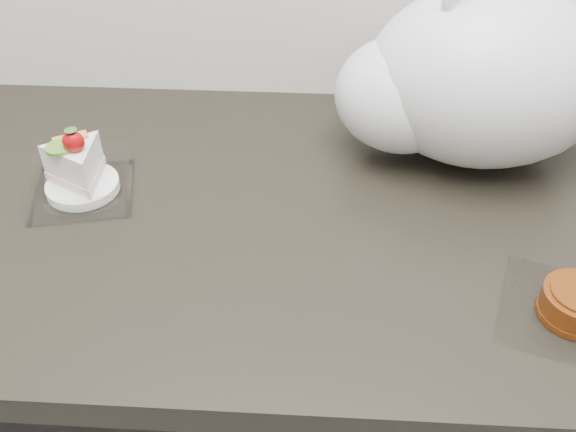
# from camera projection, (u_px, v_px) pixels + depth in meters

# --- Properties ---
(counter) EXTENTS (2.04, 0.64, 0.90)m
(counter) POSITION_uv_depth(u_px,v_px,m) (283.00, 400.00, 1.15)
(counter) COLOR black
(counter) RESTS_ON ground
(cake_tray) EXTENTS (0.16, 0.16, 0.11)m
(cake_tray) POSITION_uv_depth(u_px,v_px,m) (80.00, 176.00, 0.87)
(cake_tray) COLOR white
(cake_tray) RESTS_ON counter
(plastic_bag) EXTENTS (0.42, 0.34, 0.31)m
(plastic_bag) POSITION_uv_depth(u_px,v_px,m) (471.00, 79.00, 0.88)
(plastic_bag) COLOR silver
(plastic_bag) RESTS_ON counter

